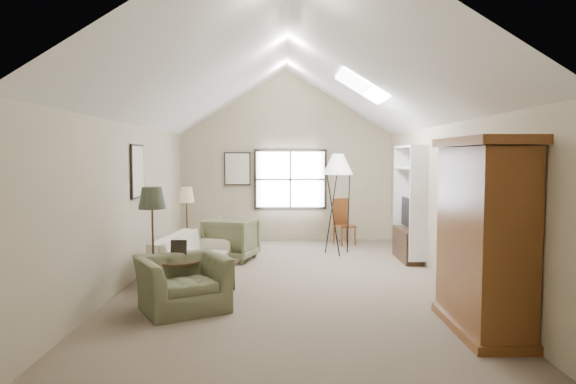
{
  "coord_description": "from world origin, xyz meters",
  "views": [
    {
      "loc": [
        -0.11,
        -8.13,
        2.0
      ],
      "look_at": [
        0.0,
        0.4,
        1.4
      ],
      "focal_mm": 32.0,
      "sensor_mm": 36.0,
      "label": 1
    }
  ],
  "objects_px": {
    "coffee_table": "(206,277)",
    "side_chair": "(345,222)",
    "armoire": "(483,235)",
    "armchair_near": "(183,283)",
    "sofa": "(192,255)",
    "armchair_far": "(232,239)",
    "side_table": "(179,281)"
  },
  "relations": [
    {
      "from": "coffee_table",
      "to": "side_chair",
      "type": "height_order",
      "value": "side_chair"
    },
    {
      "from": "armoire",
      "to": "armchair_near",
      "type": "height_order",
      "value": "armoire"
    },
    {
      "from": "armchair_near",
      "to": "coffee_table",
      "type": "height_order",
      "value": "armchair_near"
    },
    {
      "from": "sofa",
      "to": "armchair_far",
      "type": "xyz_separation_m",
      "value": [
        0.54,
        1.23,
        0.08
      ]
    },
    {
      "from": "side_chair",
      "to": "sofa",
      "type": "bearing_deg",
      "value": -160.26
    },
    {
      "from": "sofa",
      "to": "side_table",
      "type": "bearing_deg",
      "value": -169.13
    },
    {
      "from": "armchair_far",
      "to": "side_chair",
      "type": "distance_m",
      "value": 2.91
    },
    {
      "from": "armoire",
      "to": "armchair_near",
      "type": "xyz_separation_m",
      "value": [
        -3.57,
        0.83,
        -0.75
      ]
    },
    {
      "from": "armchair_near",
      "to": "side_chair",
      "type": "relative_size",
      "value": 1.03
    },
    {
      "from": "sofa",
      "to": "armchair_near",
      "type": "height_order",
      "value": "armchair_near"
    },
    {
      "from": "armoire",
      "to": "side_chair",
      "type": "relative_size",
      "value": 2.11
    },
    {
      "from": "sofa",
      "to": "side_table",
      "type": "xyz_separation_m",
      "value": [
        0.1,
        -1.6,
        -0.05
      ]
    },
    {
      "from": "armchair_near",
      "to": "armchair_far",
      "type": "xyz_separation_m",
      "value": [
        0.31,
        3.21,
        0.06
      ]
    },
    {
      "from": "sofa",
      "to": "armchair_near",
      "type": "distance_m",
      "value": 2.0
    },
    {
      "from": "sofa",
      "to": "side_table",
      "type": "relative_size",
      "value": 3.99
    },
    {
      "from": "armoire",
      "to": "armchair_far",
      "type": "bearing_deg",
      "value": 128.77
    },
    {
      "from": "armoire",
      "to": "sofa",
      "type": "height_order",
      "value": "armoire"
    },
    {
      "from": "coffee_table",
      "to": "side_table",
      "type": "height_order",
      "value": "side_table"
    },
    {
      "from": "coffee_table",
      "to": "side_chair",
      "type": "relative_size",
      "value": 0.86
    },
    {
      "from": "armchair_near",
      "to": "side_table",
      "type": "xyz_separation_m",
      "value": [
        -0.13,
        0.38,
        -0.06
      ]
    },
    {
      "from": "armoire",
      "to": "side_chair",
      "type": "bearing_deg",
      "value": 98.65
    },
    {
      "from": "armoire",
      "to": "side_chair",
      "type": "height_order",
      "value": "armoire"
    },
    {
      "from": "armchair_far",
      "to": "sofa",
      "type": "bearing_deg",
      "value": 82.89
    },
    {
      "from": "coffee_table",
      "to": "side_table",
      "type": "relative_size",
      "value": 1.57
    },
    {
      "from": "armchair_far",
      "to": "armchair_near",
      "type": "bearing_deg",
      "value": 101.11
    },
    {
      "from": "sofa",
      "to": "coffee_table",
      "type": "xyz_separation_m",
      "value": [
        0.4,
        -1.13,
        -0.1
      ]
    },
    {
      "from": "armoire",
      "to": "coffee_table",
      "type": "distance_m",
      "value": 3.89
    },
    {
      "from": "armchair_near",
      "to": "armchair_far",
      "type": "height_order",
      "value": "armchair_far"
    },
    {
      "from": "armchair_near",
      "to": "sofa",
      "type": "bearing_deg",
      "value": 67.61
    },
    {
      "from": "armchair_near",
      "to": "side_chair",
      "type": "xyz_separation_m",
      "value": [
        2.7,
        4.88,
        0.17
      ]
    },
    {
      "from": "armoire",
      "to": "sofa",
      "type": "relative_size",
      "value": 0.96
    },
    {
      "from": "armchair_near",
      "to": "side_table",
      "type": "height_order",
      "value": "armchair_near"
    }
  ]
}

